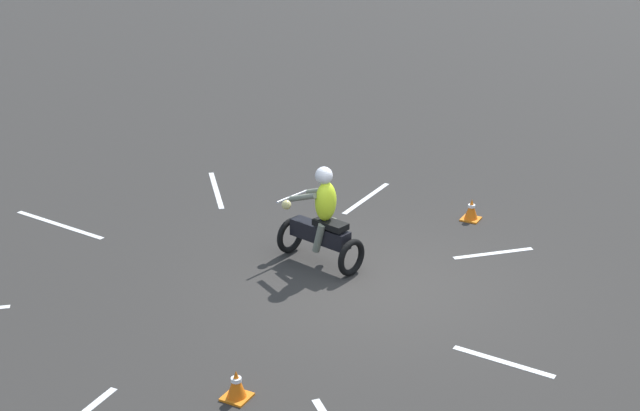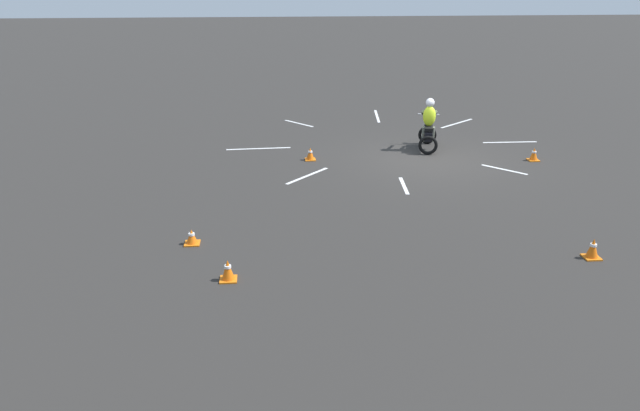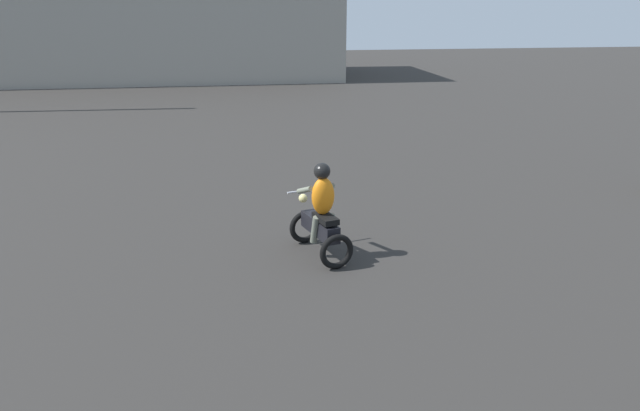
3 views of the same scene
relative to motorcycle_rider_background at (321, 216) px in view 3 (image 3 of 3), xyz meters
The scene contains 2 objects.
motorcycle_rider_background is the anchor object (origin of this frame).
building_backdrop 29.21m from the motorcycle_rider_background, 107.33° to the left, with size 27.61×8.69×7.08m, color gray.
Camera 3 is at (6.29, 3.30, 4.18)m, focal length 35.00 mm.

